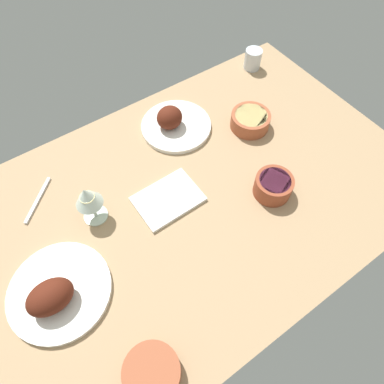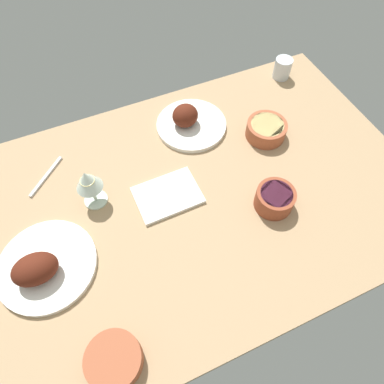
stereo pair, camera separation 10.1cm
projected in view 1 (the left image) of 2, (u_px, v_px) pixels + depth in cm
name	position (u px, v px, depth cm)	size (l,w,h in cm)	color
dining_table	(192.00, 199.00, 104.70)	(140.00, 90.00, 4.00)	tan
plate_far_side	(56.00, 293.00, 84.50)	(26.45, 26.45, 9.33)	white
plate_center_main	(174.00, 123.00, 115.74)	(24.13, 24.13, 9.16)	white
bowl_onions	(273.00, 186.00, 100.81)	(11.36, 11.36, 6.41)	brown
bowl_sauce	(152.00, 372.00, 75.15)	(13.00, 13.00, 4.83)	#A35133
bowl_pasta	(250.00, 120.00, 115.83)	(13.40, 13.40, 5.35)	#A35133
wine_glass	(87.00, 198.00, 90.88)	(7.60, 7.60, 14.00)	silver
water_tumbler	(253.00, 59.00, 131.98)	(6.51, 6.51, 7.68)	silver
folded_napkin	(168.00, 199.00, 101.65)	(19.23, 13.91, 1.20)	white
fork_loose	(38.00, 200.00, 101.70)	(16.31, 0.90, 0.80)	silver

